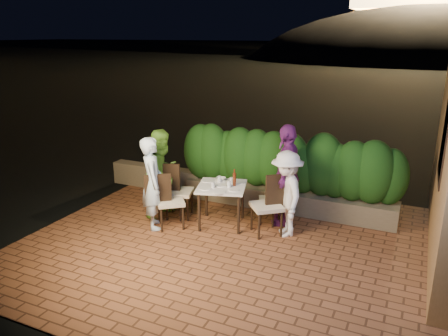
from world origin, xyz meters
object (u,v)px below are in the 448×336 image
Objects in this scene: chair_left_front at (171,200)px; chair_right_front at (267,205)px; parapet_lamp at (161,164)px; beer_bottle at (234,177)px; dining_table at (222,205)px; diner_green at (163,173)px; chair_left_back at (179,191)px; diner_white at (286,194)px; diner_blue at (153,183)px; bowl at (221,179)px; diner_purple at (287,175)px; chair_right_back at (270,200)px.

chair_right_front reaches higher than chair_left_front.
beer_bottle is at bearing -26.29° from parapet_lamp.
diner_green is at bearing -177.60° from dining_table.
dining_table is 0.89m from chair_left_back.
diner_green is (-1.19, -0.05, 0.46)m from dining_table.
parapet_lamp is at bearing 116.79° from chair_left_back.
chair_left_front is 2.05m from diner_white.
dining_table is 0.51× the size of diner_blue.
beer_bottle is 0.41m from bowl.
dining_table is 0.50m from bowl.
diner_green reaches higher than diner_white.
diner_white is at bearing -7.78° from bowl.
diner_white is at bearing -110.05° from diner_blue.
chair_right_front is 0.57× the size of diner_purple.
diner_white is (0.42, -0.39, 0.31)m from chair_right_back.
dining_table is 4.47× the size of bowl.
diner_green is at bearing 95.60° from chair_left_front.
diner_purple reaches higher than parapet_lamp.
chair_left_front is 0.47m from chair_left_back.
chair_left_front is 7.18× the size of parapet_lamp.
chair_right_back is 2.88m from parapet_lamp.
diner_purple is at bearing -11.93° from parapet_lamp.
chair_right_back is (0.55, 0.39, -0.47)m from beer_bottle.
chair_left_back is (-0.09, 0.46, 0.02)m from chair_left_front.
diner_blue is (-1.81, -1.07, 0.39)m from chair_right_back.
diner_white is at bearing -19.12° from parapet_lamp.
parapet_lamp is (-1.89, 0.93, -0.20)m from bowl.
chair_left_front is at bearing -24.00° from chair_right_front.
chair_right_back is at bearing -96.38° from diner_blue.
chair_left_back reaches higher than chair_left_front.
chair_left_front is (-0.65, -0.73, -0.27)m from bowl.
chair_left_front is 0.95× the size of chair_right_front.
bowl is 0.82m from chair_left_back.
diner_white reaches higher than bowl.
diner_purple reaches higher than diner_green.
diner_blue is 0.90× the size of diner_purple.
bowl is 1.21m from diner_purple.
chair_right_front is at bearing -15.90° from bowl.
beer_bottle reaches higher than dining_table.
chair_right_front reaches higher than dining_table.
bowl is at bearing -55.07° from chair_right_front.
chair_left_back is at bearing -174.92° from beer_bottle.
diner_purple is at bearing 13.68° from bowl.
dining_table is 0.88m from chair_right_front.
diner_purple reaches higher than diner_white.
chair_right_back is (-0.11, 0.50, -0.10)m from chair_right_front.
parapet_lamp is (-2.03, 1.20, 0.20)m from dining_table.
chair_right_back is at bearing -82.48° from diner_purple.
chair_right_front is at bearing -22.80° from parapet_lamp.
chair_left_front is 2.12m from diner_purple.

